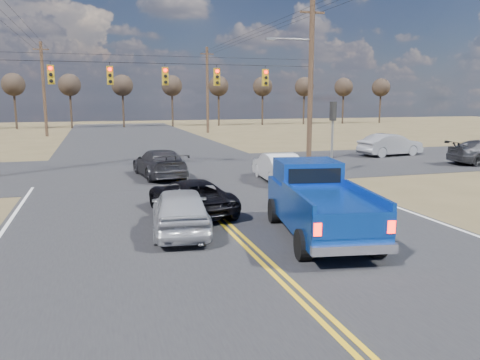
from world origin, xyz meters
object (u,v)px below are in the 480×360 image
object	(u,v)px
white_car_queue	(277,167)
dgrey_car_queue	(160,163)
silver_suv	(180,210)
black_suv	(190,196)
cross_car_east_near	(390,145)
pickup_truck	(318,202)

from	to	relation	value
white_car_queue	dgrey_car_queue	world-z (taller)	dgrey_car_queue
silver_suv	black_suv	world-z (taller)	silver_suv
black_suv	white_car_queue	xyz separation A→B (m)	(5.45, 5.35, 0.09)
dgrey_car_queue	cross_car_east_near	size ratio (longest dim) A/B	1.05
pickup_truck	cross_car_east_near	size ratio (longest dim) A/B	1.24
silver_suv	cross_car_east_near	distance (m)	23.19
pickup_truck	cross_car_east_near	bearing A→B (deg)	59.69
dgrey_car_queue	cross_car_east_near	world-z (taller)	cross_car_east_near
dgrey_car_queue	cross_car_east_near	distance (m)	17.58
pickup_truck	cross_car_east_near	xyz separation A→B (m)	(13.93, 16.48, -0.24)
white_car_queue	dgrey_car_queue	xyz separation A→B (m)	(-5.45, 2.88, 0.01)
silver_suv	cross_car_east_near	xyz separation A→B (m)	(17.77, 14.89, 0.07)
silver_suv	black_suv	xyz separation A→B (m)	(0.75, 2.28, -0.09)
silver_suv	dgrey_car_queue	size ratio (longest dim) A/B	0.84
cross_car_east_near	dgrey_car_queue	bearing A→B (deg)	96.04
white_car_queue	cross_car_east_near	world-z (taller)	cross_car_east_near
pickup_truck	dgrey_car_queue	bearing A→B (deg)	114.24
dgrey_car_queue	pickup_truck	bearing A→B (deg)	97.84
pickup_truck	dgrey_car_queue	size ratio (longest dim) A/B	1.18
white_car_queue	cross_car_east_near	xyz separation A→B (m)	(11.57, 7.27, 0.07)
cross_car_east_near	white_car_queue	bearing A→B (deg)	113.70
white_car_queue	pickup_truck	bearing A→B (deg)	80.47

